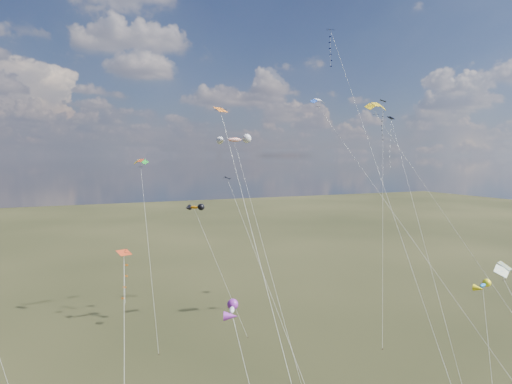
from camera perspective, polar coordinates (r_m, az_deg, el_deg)
name	(u,v)px	position (r m, az deg, el deg)	size (l,w,h in m)	color
diamond_black_high	(383,130)	(72.43, 15.54, 7.45)	(11.78, 15.31, 31.75)	black
diamond_navy_tall	(338,69)	(60.91, 10.20, 14.95)	(9.06, 34.06, 40.01)	#0F1650
diamond_black_mid	(246,227)	(54.78, -1.30, -4.37)	(2.93, 17.06, 20.48)	black
diamond_red_low	(125,288)	(37.11, -16.11, -11.41)	(2.54, 12.81, 15.81)	red
diamond_navy_right	(393,152)	(64.72, 16.74, 4.86)	(6.74, 19.67, 28.50)	#0D124B
diamond_orange_center	(247,210)	(33.03, -1.18, -2.30)	(1.18, 19.89, 27.15)	orange
parafoil_yellow	(377,105)	(64.27, 14.84, 10.45)	(11.19, 19.36, 30.76)	gold
parafoil_blue_white	(320,102)	(62.04, 7.97, 11.10)	(9.07, 25.85, 31.10)	blue
parafoil_striped	(505,267)	(40.58, 28.69, -8.18)	(2.96, 12.45, 15.27)	yellow
parafoil_tricolor	(141,161)	(66.29, -14.22, 3.72)	(2.27, 14.97, 23.03)	yellow
novelty_orange_black	(194,208)	(62.62, -7.70, -1.97)	(5.89, 9.00, 16.67)	#BF6807
novelty_white_purple	(232,311)	(34.42, -3.02, -14.61)	(1.78, 11.40, 12.37)	silver
novelty_redwhite_stripe	(235,140)	(60.28, -2.69, 6.50)	(3.95, 18.52, 25.98)	red
novelty_blue_yellow	(483,286)	(45.10, 26.50, -10.50)	(5.18, 6.25, 12.26)	blue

